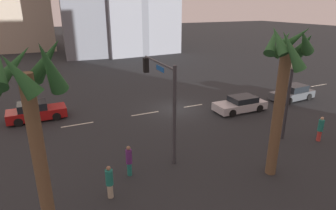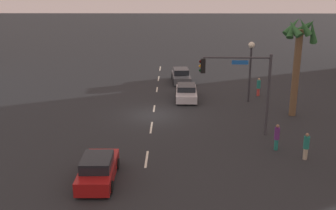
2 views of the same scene
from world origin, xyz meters
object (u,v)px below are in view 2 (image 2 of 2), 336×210
at_px(streetlamp, 251,59).
at_px(pedestrian_1, 306,146).
at_px(traffic_signal, 244,80).
at_px(car_2, 186,92).
at_px(pedestrian_2, 259,86).
at_px(car_0, 181,76).
at_px(pedestrian_0, 277,136).
at_px(palm_tree_0, 299,45).
at_px(car_1, 98,169).

distance_m(streetlamp, pedestrian_1, 12.54).
bearing_deg(pedestrian_1, traffic_signal, -142.34).
distance_m(car_2, pedestrian_2, 6.88).
bearing_deg(pedestrian_2, traffic_signal, -17.91).
relative_size(car_2, pedestrian_2, 2.64).
distance_m(car_0, streetlamp, 9.87).
xyz_separation_m(pedestrian_0, pedestrian_1, (1.39, 1.41, -0.03)).
distance_m(pedestrian_2, palm_tree_0, 7.55).
height_order(car_0, streetlamp, streetlamp).
height_order(car_2, pedestrian_0, pedestrian_0).
height_order(traffic_signal, palm_tree_0, palm_tree_0).
distance_m(car_1, pedestrian_2, 20.73).
relative_size(pedestrian_0, pedestrian_1, 1.02).
height_order(pedestrian_0, palm_tree_0, palm_tree_0).
xyz_separation_m(streetlamp, pedestrian_0, (10.74, -0.18, -2.90)).
distance_m(pedestrian_0, palm_tree_0, 8.95).
distance_m(car_2, pedestrian_1, 14.59).
bearing_deg(pedestrian_0, palm_tree_0, 156.33).
relative_size(car_0, pedestrian_1, 2.66).
distance_m(traffic_signal, streetlamp, 8.26).
distance_m(car_0, pedestrian_2, 8.93).
distance_m(pedestrian_1, pedestrian_2, 14.05).
relative_size(car_1, streetlamp, 0.82).
xyz_separation_m(car_1, streetlamp, (-14.99, 10.73, 3.14)).
relative_size(traffic_signal, pedestrian_1, 3.39).
bearing_deg(traffic_signal, car_2, -158.01).
bearing_deg(traffic_signal, palm_tree_0, 131.43).
relative_size(traffic_signal, streetlamp, 1.06).
height_order(traffic_signal, pedestrian_1, traffic_signal).
bearing_deg(traffic_signal, pedestrian_0, 33.00).
bearing_deg(pedestrian_1, palm_tree_0, 168.82).
bearing_deg(streetlamp, palm_tree_0, 37.41).
bearing_deg(car_1, pedestrian_1, 103.44).
xyz_separation_m(car_1, traffic_signal, (-6.97, 8.77, 3.20)).
distance_m(car_0, palm_tree_0, 14.93).
distance_m(car_0, car_2, 6.48).
height_order(car_2, traffic_signal, traffic_signal).
xyz_separation_m(car_2, pedestrian_2, (-1.11, 6.78, 0.30)).
distance_m(car_1, pedestrian_1, 12.29).
distance_m(pedestrian_1, palm_tree_0, 9.75).
relative_size(streetlamp, palm_tree_0, 0.68).
bearing_deg(pedestrian_2, car_1, -35.34).
xyz_separation_m(pedestrian_1, pedestrian_2, (-14.05, 0.04, 0.02)).
bearing_deg(traffic_signal, car_1, -51.55).
relative_size(pedestrian_0, palm_tree_0, 0.22).
bearing_deg(pedestrian_1, pedestrian_0, -134.68).
bearing_deg(pedestrian_1, car_1, -76.56).
relative_size(car_1, pedestrian_0, 2.54).
height_order(car_0, traffic_signal, traffic_signal).
xyz_separation_m(car_0, pedestrian_2, (5.36, 7.14, 0.25)).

